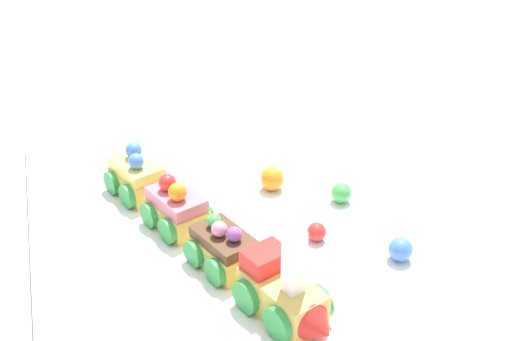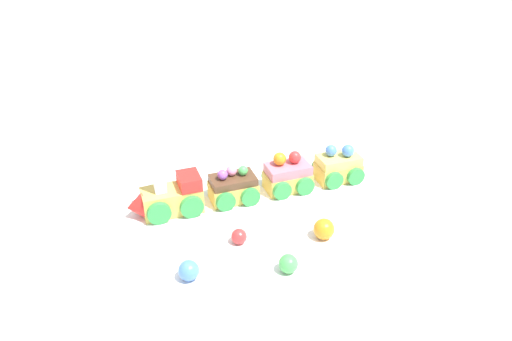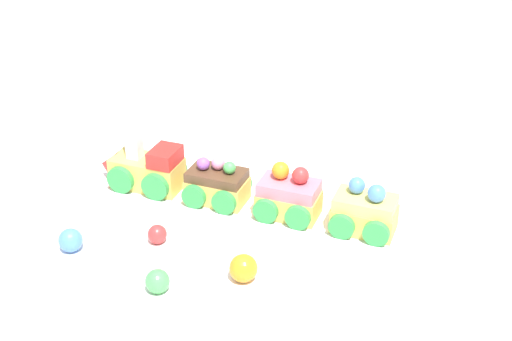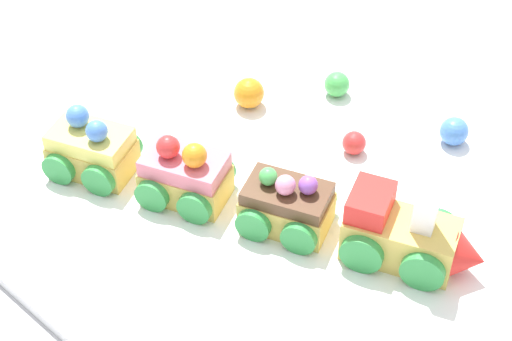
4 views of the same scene
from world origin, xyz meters
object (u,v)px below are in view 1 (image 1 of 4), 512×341
at_px(cake_car_chocolate, 224,249).
at_px(gumball_orange, 272,179).
at_px(gumball_red, 317,232).
at_px(cake_train_locomotive, 286,296).
at_px(gumball_blue, 400,249).
at_px(gumball_green, 341,193).
at_px(cake_car_lemon, 137,177).
at_px(cake_car_strawberry, 177,209).

bearing_deg(cake_car_chocolate, gumball_orange, 123.09).
bearing_deg(cake_car_chocolate, gumball_red, 76.63).
bearing_deg(cake_train_locomotive, gumball_blue, 88.22).
bearing_deg(gumball_red, cake_car_chocolate, -82.37).
distance_m(cake_train_locomotive, gumball_orange, 0.25).
bearing_deg(cake_train_locomotive, gumball_green, 122.44).
bearing_deg(gumball_orange, gumball_red, 6.93).
distance_m(cake_train_locomotive, cake_car_lemon, 0.30).
xyz_separation_m(gumball_blue, gumball_orange, (-0.18, -0.09, 0.00)).
height_order(cake_train_locomotive, gumball_orange, cake_train_locomotive).
bearing_deg(cake_car_chocolate, cake_train_locomotive, 0.07).
distance_m(cake_car_lemon, gumball_red, 0.24).
height_order(cake_car_lemon, gumball_orange, cake_car_lemon).
bearing_deg(cake_car_strawberry, cake_car_lemon, 179.74).
height_order(cake_car_chocolate, cake_car_lemon, cake_car_lemon).
xyz_separation_m(cake_train_locomotive, gumball_red, (-0.11, 0.08, -0.02)).
bearing_deg(gumball_orange, cake_train_locomotive, -14.55).
bearing_deg(cake_car_lemon, cake_train_locomotive, -0.00).
relative_size(cake_train_locomotive, cake_car_lemon, 1.39).
relative_size(cake_car_strawberry, gumball_red, 3.91).
xyz_separation_m(cake_train_locomotive, cake_car_chocolate, (-0.10, -0.04, -0.00)).
height_order(gumball_blue, gumball_orange, gumball_orange).
xyz_separation_m(cake_car_lemon, gumball_green, (0.09, 0.24, -0.01)).
relative_size(cake_train_locomotive, cake_car_strawberry, 1.39).
bearing_deg(gumball_blue, gumball_red, -128.82).
relative_size(gumball_blue, gumball_orange, 0.89).
xyz_separation_m(cake_car_chocolate, cake_car_lemon, (-0.18, -0.07, 0.00)).
height_order(gumball_red, gumball_blue, gumball_blue).
xyz_separation_m(cake_car_chocolate, gumball_green, (-0.08, 0.17, -0.01)).
xyz_separation_m(cake_car_chocolate, gumball_red, (-0.02, 0.11, -0.01)).
bearing_deg(gumball_red, gumball_green, 139.10).
xyz_separation_m(cake_car_lemon, gumball_blue, (0.22, 0.26, -0.01)).
xyz_separation_m(cake_car_strawberry, gumball_green, (0.01, 0.21, -0.01)).
xyz_separation_m(cake_car_strawberry, gumball_blue, (0.14, 0.23, -0.01)).
distance_m(cake_train_locomotive, cake_car_strawberry, 0.20).
height_order(gumball_red, gumball_orange, gumball_orange).
bearing_deg(cake_car_lemon, cake_car_strawberry, -0.26).
distance_m(cake_car_chocolate, gumball_orange, 0.17).
xyz_separation_m(cake_car_lemon, gumball_orange, (0.04, 0.17, -0.01)).
distance_m(cake_car_chocolate, gumball_blue, 0.20).
relative_size(cake_car_strawberry, gumball_green, 3.41).
bearing_deg(cake_car_strawberry, cake_car_chocolate, 0.18).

